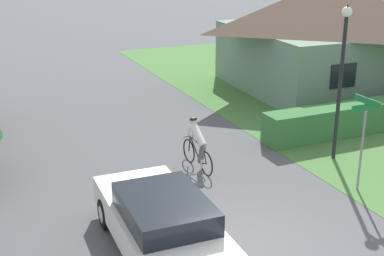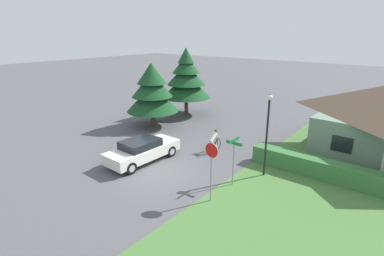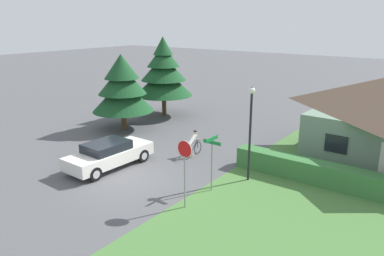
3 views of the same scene
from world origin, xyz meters
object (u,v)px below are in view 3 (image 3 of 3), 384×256
(sedan_left_lane, at_px, (109,154))
(conifer_tall_far, at_px, (163,73))
(conifer_tall_near, at_px, (122,87))
(cyclist, at_px, (193,144))
(street_name_sign, at_px, (212,154))
(street_lamp, at_px, (251,122))
(stop_sign, at_px, (185,161))

(sedan_left_lane, bearing_deg, conifer_tall_far, 27.43)
(sedan_left_lane, relative_size, conifer_tall_near, 0.91)
(cyclist, bearing_deg, street_name_sign, -135.54)
(conifer_tall_near, distance_m, conifer_tall_far, 4.65)
(conifer_tall_far, bearing_deg, cyclist, -40.03)
(cyclist, height_order, conifer_tall_far, conifer_tall_far)
(conifer_tall_near, bearing_deg, sedan_left_lane, -49.71)
(street_lamp, bearing_deg, conifer_tall_far, 147.80)
(stop_sign, relative_size, street_name_sign, 1.15)
(cyclist, height_order, conifer_tall_near, conifer_tall_near)
(street_name_sign, height_order, conifer_tall_near, conifer_tall_near)
(sedan_left_lane, bearing_deg, stop_sign, -99.24)
(conifer_tall_near, relative_size, conifer_tall_far, 0.84)
(cyclist, xyz_separation_m, street_lamp, (4.04, -0.99, 2.18))
(conifer_tall_near, bearing_deg, stop_sign, -32.19)
(street_name_sign, bearing_deg, street_lamp, 68.56)
(cyclist, xyz_separation_m, street_name_sign, (3.25, -2.98, 1.04))
(stop_sign, bearing_deg, sedan_left_lane, -8.63)
(street_lamp, relative_size, conifer_tall_far, 0.73)
(sedan_left_lane, bearing_deg, street_lamp, -64.82)
(stop_sign, height_order, conifer_tall_near, conifer_tall_near)
(stop_sign, distance_m, conifer_tall_far, 15.51)
(street_lamp, height_order, conifer_tall_far, conifer_tall_far)
(stop_sign, relative_size, conifer_tall_far, 0.47)
(cyclist, bearing_deg, sedan_left_lane, 143.73)
(sedan_left_lane, xyz_separation_m, conifer_tall_far, (-4.87, 10.07, 2.68))
(street_name_sign, relative_size, conifer_tall_near, 0.48)
(street_name_sign, bearing_deg, cyclist, 137.45)
(street_name_sign, distance_m, conifer_tall_far, 14.17)
(cyclist, relative_size, conifer_tall_near, 0.34)
(street_name_sign, relative_size, conifer_tall_far, 0.41)
(sedan_left_lane, height_order, street_lamp, street_lamp)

